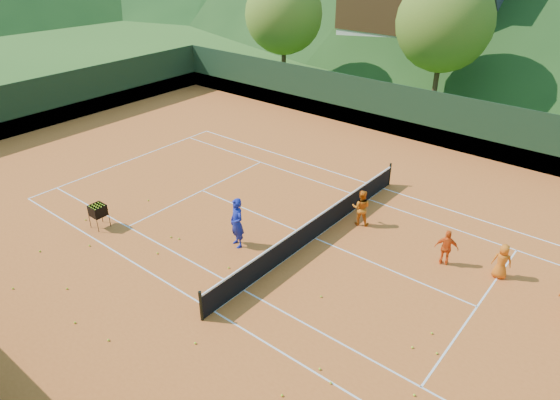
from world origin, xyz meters
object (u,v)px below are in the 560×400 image
Objects in this scene: student_a at (361,208)px; tennis_net at (315,227)px; coach at (237,223)px; student_b at (447,248)px; ball_hopper at (98,211)px; student_c at (502,261)px.

tennis_net is at bearing 43.96° from student_a.
coach is 7.64m from student_b.
coach is 1.99× the size of ball_hopper.
tennis_net is 12.07× the size of ball_hopper.
coach is at bearing 25.87° from ball_hopper.
student_b is at bearing 147.97° from student_a.
student_a is 1.52× the size of ball_hopper.
student_a reaches higher than tennis_net.
tennis_net is (-6.40, -2.03, -0.15)m from student_c.
coach is 5.83m from ball_hopper.
coach reaches higher than student_a.
ball_hopper is (-8.04, -6.85, -0.01)m from student_a.
coach reaches higher than ball_hopper.
student_a is 5.60m from student_c.
student_a is 10.56m from ball_hopper.
tennis_net is (2.00, 2.26, -0.50)m from coach.
student_a reaches higher than student_b.
ball_hopper is (-13.63, -6.83, 0.10)m from student_c.
coach reaches higher than tennis_net.
student_c is 1.30× the size of ball_hopper.
student_c is 15.25m from ball_hopper.
student_b reaches higher than tennis_net.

